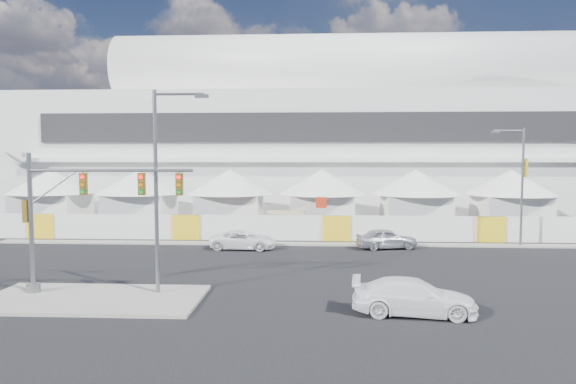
{
  "coord_description": "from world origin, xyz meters",
  "views": [
    {
      "loc": [
        4.21,
        -25.88,
        6.68
      ],
      "look_at": [
        2.4,
        10.0,
        4.17
      ],
      "focal_mm": 32.0,
      "sensor_mm": 36.0,
      "label": 1
    }
  ],
  "objects_px": {
    "lot_car_b": "(567,228)",
    "streetlight_curb": "(520,178)",
    "sedan_silver": "(387,239)",
    "streetlight_median": "(161,177)",
    "boom_lift": "(281,223)",
    "traffic_mast": "(68,216)",
    "pickup_curb": "(243,240)",
    "pickup_near": "(414,297)"
  },
  "relations": [
    {
      "from": "boom_lift",
      "to": "lot_car_b",
      "type": "bearing_deg",
      "value": 10.21
    },
    {
      "from": "sedan_silver",
      "to": "lot_car_b",
      "type": "relative_size",
      "value": 1.08
    },
    {
      "from": "pickup_curb",
      "to": "traffic_mast",
      "type": "distance_m",
      "value": 14.66
    },
    {
      "from": "pickup_near",
      "to": "traffic_mast",
      "type": "height_order",
      "value": "traffic_mast"
    },
    {
      "from": "lot_car_b",
      "to": "streetlight_curb",
      "type": "height_order",
      "value": "streetlight_curb"
    },
    {
      "from": "streetlight_curb",
      "to": "boom_lift",
      "type": "height_order",
      "value": "streetlight_curb"
    },
    {
      "from": "streetlight_median",
      "to": "boom_lift",
      "type": "distance_m",
      "value": 21.63
    },
    {
      "from": "sedan_silver",
      "to": "boom_lift",
      "type": "bearing_deg",
      "value": 36.96
    },
    {
      "from": "sedan_silver",
      "to": "traffic_mast",
      "type": "height_order",
      "value": "traffic_mast"
    },
    {
      "from": "streetlight_curb",
      "to": "boom_lift",
      "type": "distance_m",
      "value": 19.48
    },
    {
      "from": "sedan_silver",
      "to": "lot_car_b",
      "type": "height_order",
      "value": "sedan_silver"
    },
    {
      "from": "pickup_curb",
      "to": "streetlight_median",
      "type": "height_order",
      "value": "streetlight_median"
    },
    {
      "from": "pickup_curb",
      "to": "pickup_near",
      "type": "distance_m",
      "value": 17.48
    },
    {
      "from": "streetlight_curb",
      "to": "boom_lift",
      "type": "xyz_separation_m",
      "value": [
        -17.99,
        6.17,
        -4.22
      ]
    },
    {
      "from": "pickup_near",
      "to": "boom_lift",
      "type": "xyz_separation_m",
      "value": [
        -7.14,
        23.01,
        0.11
      ]
    },
    {
      "from": "sedan_silver",
      "to": "traffic_mast",
      "type": "relative_size",
      "value": 0.53
    },
    {
      "from": "lot_car_b",
      "to": "traffic_mast",
      "type": "height_order",
      "value": "traffic_mast"
    },
    {
      "from": "lot_car_b",
      "to": "streetlight_median",
      "type": "relative_size",
      "value": 0.42
    },
    {
      "from": "traffic_mast",
      "to": "boom_lift",
      "type": "relative_size",
      "value": 1.27
    },
    {
      "from": "pickup_near",
      "to": "boom_lift",
      "type": "relative_size",
      "value": 0.81
    },
    {
      "from": "pickup_near",
      "to": "lot_car_b",
      "type": "bearing_deg",
      "value": -31.64
    },
    {
      "from": "sedan_silver",
      "to": "boom_lift",
      "type": "xyz_separation_m",
      "value": [
        -8.16,
        7.55,
        0.12
      ]
    },
    {
      "from": "pickup_near",
      "to": "traffic_mast",
      "type": "xyz_separation_m",
      "value": [
        -15.88,
        2.09,
        3.12
      ]
    },
    {
      "from": "streetlight_median",
      "to": "streetlight_curb",
      "type": "distance_m",
      "value": 26.6
    },
    {
      "from": "pickup_curb",
      "to": "lot_car_b",
      "type": "relative_size",
      "value": 1.18
    },
    {
      "from": "pickup_curb",
      "to": "traffic_mast",
      "type": "bearing_deg",
      "value": 155.4
    },
    {
      "from": "boom_lift",
      "to": "streetlight_curb",
      "type": "bearing_deg",
      "value": -6.58
    },
    {
      "from": "lot_car_b",
      "to": "traffic_mast",
      "type": "bearing_deg",
      "value": 121.88
    },
    {
      "from": "lot_car_b",
      "to": "sedan_silver",
      "type": "bearing_deg",
      "value": 113.18
    },
    {
      "from": "streetlight_median",
      "to": "streetlight_curb",
      "type": "relative_size",
      "value": 1.1
    },
    {
      "from": "pickup_near",
      "to": "streetlight_median",
      "type": "xyz_separation_m",
      "value": [
        -11.47,
        2.37,
        4.93
      ]
    },
    {
      "from": "lot_car_b",
      "to": "streetlight_median",
      "type": "distance_m",
      "value": 34.92
    },
    {
      "from": "streetlight_curb",
      "to": "boom_lift",
      "type": "bearing_deg",
      "value": 161.06
    },
    {
      "from": "sedan_silver",
      "to": "lot_car_b",
      "type": "bearing_deg",
      "value": -77.55
    },
    {
      "from": "pickup_curb",
      "to": "lot_car_b",
      "type": "height_order",
      "value": "lot_car_b"
    },
    {
      "from": "lot_car_b",
      "to": "streetlight_curb",
      "type": "bearing_deg",
      "value": 131.51
    },
    {
      "from": "streetlight_median",
      "to": "boom_lift",
      "type": "relative_size",
      "value": 1.5
    },
    {
      "from": "sedan_silver",
      "to": "traffic_mast",
      "type": "xyz_separation_m",
      "value": [
        -16.9,
        -13.37,
        3.13
      ]
    },
    {
      "from": "pickup_near",
      "to": "streetlight_median",
      "type": "height_order",
      "value": "streetlight_median"
    },
    {
      "from": "sedan_silver",
      "to": "streetlight_curb",
      "type": "xyz_separation_m",
      "value": [
        9.83,
        1.38,
        4.33
      ]
    },
    {
      "from": "sedan_silver",
      "to": "traffic_mast",
      "type": "bearing_deg",
      "value": 118.08
    },
    {
      "from": "sedan_silver",
      "to": "streetlight_median",
      "type": "distance_m",
      "value": 18.75
    }
  ]
}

